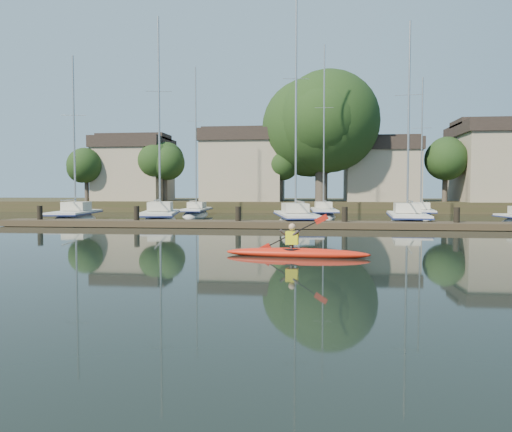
# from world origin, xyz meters

# --- Properties ---
(ground) EXTENTS (160.00, 160.00, 0.00)m
(ground) POSITION_xyz_m (0.00, 0.00, 0.00)
(ground) COLOR black
(ground) RESTS_ON ground
(kayak) EXTENTS (4.71, 1.18, 1.49)m
(kayak) POSITION_xyz_m (0.73, 1.92, 0.18)
(kayak) COLOR red
(kayak) RESTS_ON ground
(dock) EXTENTS (34.00, 2.00, 1.80)m
(dock) POSITION_xyz_m (0.00, 14.00, 0.20)
(dock) COLOR #3F3624
(dock) RESTS_ON ground
(sailboat_0) EXTENTS (3.57, 8.39, 12.89)m
(sailboat_0) POSITION_xyz_m (-15.41, 19.18, -0.21)
(sailboat_0) COLOR white
(sailboat_0) RESTS_ON ground
(sailboat_1) EXTENTS (4.18, 9.63, 15.30)m
(sailboat_1) POSITION_xyz_m (-9.19, 19.00, -0.21)
(sailboat_1) COLOR white
(sailboat_1) RESTS_ON ground
(sailboat_2) EXTENTS (3.85, 9.84, 15.89)m
(sailboat_2) POSITION_xyz_m (0.16, 17.96, -0.20)
(sailboat_2) COLOR white
(sailboat_2) RESTS_ON ground
(sailboat_3) EXTENTS (3.09, 8.90, 14.08)m
(sailboat_3) POSITION_xyz_m (7.16, 18.17, -0.21)
(sailboat_3) COLOR white
(sailboat_3) RESTS_ON ground
(sailboat_5) EXTENTS (2.43, 8.42, 13.77)m
(sailboat_5) POSITION_xyz_m (-8.73, 27.58, -0.17)
(sailboat_5) COLOR white
(sailboat_5) RESTS_ON ground
(sailboat_6) EXTENTS (2.36, 9.66, 15.26)m
(sailboat_6) POSITION_xyz_m (2.09, 27.43, -0.18)
(sailboat_6) COLOR white
(sailboat_6) RESTS_ON ground
(sailboat_7) EXTENTS (3.06, 7.84, 12.30)m
(sailboat_7) POSITION_xyz_m (9.79, 26.99, -0.18)
(sailboat_7) COLOR white
(sailboat_7) RESTS_ON ground
(shore) EXTENTS (90.00, 25.25, 12.75)m
(shore) POSITION_xyz_m (1.61, 40.29, 3.23)
(shore) COLOR #293018
(shore) RESTS_ON ground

